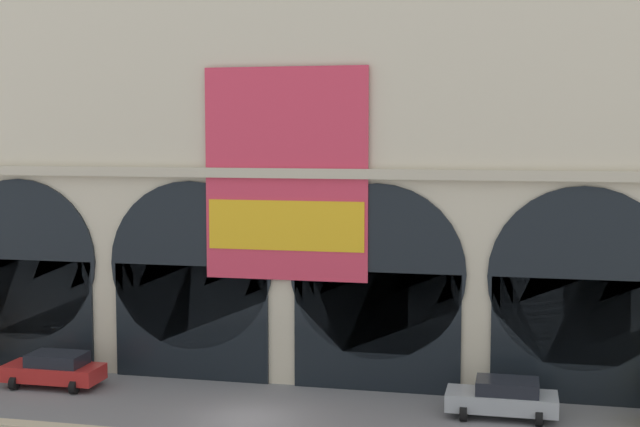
% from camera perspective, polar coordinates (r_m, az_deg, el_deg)
% --- Properties ---
extents(ground_plane, '(200.00, 200.00, 0.00)m').
position_cam_1_polar(ground_plane, '(36.18, -4.60, -13.09)').
color(ground_plane, slate).
extents(station_building, '(44.92, 5.82, 22.27)m').
position_cam_1_polar(station_building, '(41.78, -1.51, 4.48)').
color(station_building, beige).
rests_on(station_building, ground).
extents(car_midwest, '(4.40, 2.22, 1.55)m').
position_cam_1_polar(car_midwest, '(41.87, -16.78, -9.61)').
color(car_midwest, red).
rests_on(car_midwest, ground).
extents(car_mideast, '(4.40, 2.22, 1.55)m').
position_cam_1_polar(car_mideast, '(36.77, 11.74, -11.57)').
color(car_mideast, '#ADB2B7').
rests_on(car_mideast, ground).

